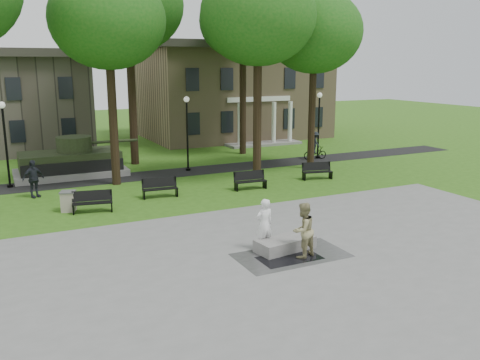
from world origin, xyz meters
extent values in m
plane|color=#2E5915|center=(0.00, 0.00, 0.00)|extent=(120.00, 120.00, 0.00)
cube|color=gray|center=(0.00, -5.00, 0.01)|extent=(22.00, 16.00, 0.02)
cube|color=black|center=(0.00, 12.00, 0.01)|extent=(44.00, 2.60, 0.01)
cube|color=#9E8460|center=(10.00, 26.00, 4.00)|extent=(16.00, 11.00, 8.00)
cube|color=#38332D|center=(10.00, 26.00, 8.30)|extent=(17.00, 12.00, 0.60)
cube|color=silver|center=(10.00, 20.50, 3.80)|extent=(6.00, 0.30, 0.40)
cylinder|color=black|center=(-4.50, 10.50, 4.00)|extent=(0.48, 0.48, 8.00)
ellipsoid|color=#165313|center=(-4.50, 10.50, 9.00)|extent=(6.20, 6.20, 5.27)
cylinder|color=black|center=(3.50, 8.50, 4.16)|extent=(0.50, 0.50, 8.32)
ellipsoid|color=#165313|center=(3.50, 8.50, 9.36)|extent=(6.60, 6.60, 5.61)
cylinder|color=black|center=(8.00, 9.50, 3.84)|extent=(0.46, 0.46, 7.68)
ellipsoid|color=#165313|center=(8.00, 9.50, 8.64)|extent=(6.00, 6.00, 5.10)
cylinder|color=black|center=(-2.00, 16.00, 4.64)|extent=(0.54, 0.54, 9.28)
ellipsoid|color=#165313|center=(-2.00, 16.00, 10.44)|extent=(7.20, 7.20, 6.12)
cylinder|color=black|center=(6.50, 16.50, 4.32)|extent=(0.50, 0.50, 8.64)
ellipsoid|color=#165313|center=(6.50, 16.50, 9.72)|extent=(6.40, 6.40, 5.44)
cylinder|color=black|center=(-10.00, 12.30, 2.20)|extent=(0.12, 0.12, 4.40)
sphere|color=silver|center=(-10.00, 12.30, 4.55)|extent=(0.36, 0.36, 0.36)
cylinder|color=black|center=(-10.00, 12.30, 0.08)|extent=(0.32, 0.32, 0.16)
cylinder|color=black|center=(0.50, 12.30, 2.20)|extent=(0.12, 0.12, 4.40)
sphere|color=silver|center=(0.50, 12.30, 4.55)|extent=(0.36, 0.36, 0.36)
cylinder|color=black|center=(0.50, 12.30, 0.08)|extent=(0.32, 0.32, 0.16)
cylinder|color=black|center=(10.50, 12.30, 2.20)|extent=(0.12, 0.12, 4.40)
sphere|color=silver|center=(10.50, 12.30, 4.55)|extent=(0.36, 0.36, 0.36)
cylinder|color=black|center=(10.50, 12.30, 0.08)|extent=(0.32, 0.32, 0.16)
cube|color=gray|center=(-6.50, 14.00, 0.20)|extent=(6.50, 3.40, 0.40)
cube|color=#2A351C|center=(-6.50, 14.00, 0.95)|extent=(5.80, 2.80, 1.10)
cube|color=black|center=(-6.50, 12.65, 0.75)|extent=(5.80, 0.35, 0.70)
cube|color=black|center=(-6.50, 15.35, 0.75)|extent=(5.80, 0.35, 0.70)
cylinder|color=#2A351C|center=(-6.20, 14.00, 1.95)|extent=(2.10, 2.10, 0.90)
cylinder|color=#2A351C|center=(-3.90, 14.00, 1.95)|extent=(3.20, 0.18, 0.18)
cube|color=black|center=(-1.57, -3.58, 0.02)|extent=(2.20, 1.20, 0.00)
cube|color=gray|center=(-1.29, -2.80, 0.24)|extent=(2.31, 1.29, 0.45)
cube|color=brown|center=(-1.86, -2.48, 0.06)|extent=(0.80, 0.47, 0.07)
imported|color=white|center=(-1.95, -2.39, 0.98)|extent=(0.73, 0.50, 1.92)
imported|color=#9B9364|center=(-1.09, -3.65, 1.01)|extent=(1.14, 1.01, 1.98)
imported|color=black|center=(-8.94, 9.41, 0.97)|extent=(1.24, 0.90, 1.95)
imported|color=black|center=(10.10, 12.06, 0.46)|extent=(1.82, 0.82, 0.92)
imported|color=black|center=(10.10, 12.06, 1.22)|extent=(0.69, 1.06, 1.54)
cube|color=black|center=(-6.75, 5.29, 0.45)|extent=(1.85, 0.78, 0.05)
cube|color=black|center=(-6.75, 5.51, 0.75)|extent=(1.80, 0.49, 0.50)
cube|color=black|center=(-7.60, 5.29, 0.23)|extent=(0.14, 0.45, 0.45)
cube|color=black|center=(-5.90, 5.29, 0.23)|extent=(0.14, 0.45, 0.45)
cube|color=black|center=(-3.14, 6.53, 0.45)|extent=(1.84, 0.63, 0.05)
cube|color=black|center=(-3.14, 6.75, 0.75)|extent=(1.81, 0.33, 0.50)
cube|color=black|center=(-3.99, 6.53, 0.23)|extent=(0.10, 0.45, 0.45)
cube|color=black|center=(-2.29, 6.53, 0.23)|extent=(0.10, 0.45, 0.45)
cube|color=black|center=(1.81, 6.04, 0.45)|extent=(1.83, 0.57, 0.05)
cube|color=black|center=(1.81, 6.26, 0.75)|extent=(1.81, 0.27, 0.50)
cube|color=black|center=(0.96, 6.04, 0.23)|extent=(0.09, 0.45, 0.45)
cube|color=black|center=(2.66, 6.04, 0.23)|extent=(0.09, 0.45, 0.45)
cube|color=black|center=(6.52, 6.53, 0.45)|extent=(1.85, 0.81, 0.05)
cube|color=black|center=(6.52, 6.75, 0.75)|extent=(1.79, 0.52, 0.50)
cube|color=black|center=(5.67, 6.53, 0.23)|extent=(0.15, 0.45, 0.45)
cube|color=black|center=(7.37, 6.53, 0.23)|extent=(0.15, 0.45, 0.45)
cube|color=gray|center=(-7.72, 6.00, 0.45)|extent=(0.77, 0.77, 0.90)
cube|color=#4C4C4C|center=(-7.72, 6.00, 0.93)|extent=(0.85, 0.85, 0.06)
camera|label=1|loc=(-10.50, -17.93, 6.69)|focal=38.00mm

